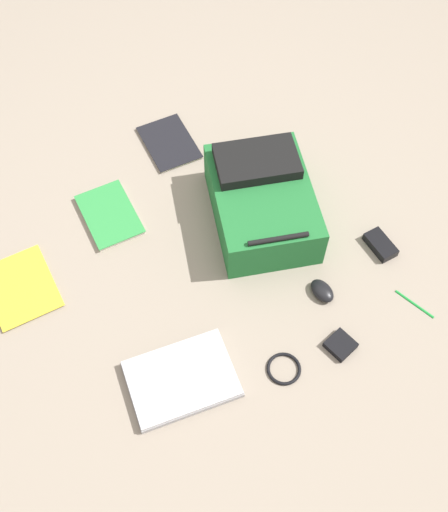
{
  "coord_description": "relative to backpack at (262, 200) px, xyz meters",
  "views": [
    {
      "loc": [
        0.72,
        0.77,
        1.73
      ],
      "look_at": [
        -0.02,
        0.01,
        0.02
      ],
      "focal_mm": 42.74,
      "sensor_mm": 36.0,
      "label": 1
    }
  ],
  "objects": [
    {
      "name": "book_manual",
      "position": [
        0.01,
        -0.47,
        -0.08
      ],
      "size": [
        0.24,
        0.29,
        0.01
      ],
      "color": "silver",
      "rests_on": "ground_plane"
    },
    {
      "name": "book_blue",
      "position": [
        0.76,
        -0.34,
        -0.08
      ],
      "size": [
        0.27,
        0.3,
        0.01
      ],
      "color": "silver",
      "rests_on": "ground_plane"
    },
    {
      "name": "book_comic",
      "position": [
        0.38,
        -0.36,
        -0.08
      ],
      "size": [
        0.24,
        0.29,
        0.02
      ],
      "color": "silver",
      "rests_on": "ground_plane"
    },
    {
      "name": "backpack",
      "position": [
        0.0,
        0.0,
        0.0
      ],
      "size": [
        0.51,
        0.55,
        0.2
      ],
      "color": "#1E662D",
      "rests_on": "ground_plane"
    },
    {
      "name": "cable_coil",
      "position": [
        0.36,
        0.44,
        -0.08
      ],
      "size": [
        0.1,
        0.1,
        0.01
      ],
      "primitive_type": "torus",
      "color": "black",
      "rests_on": "ground_plane"
    },
    {
      "name": "pen_black",
      "position": [
        -0.1,
        0.59,
        -0.08
      ],
      "size": [
        0.02,
        0.14,
        0.01
      ],
      "primitive_type": "cylinder",
      "rotation": [
        1.57,
        0.0,
        0.06
      ],
      "color": "#198C33",
      "rests_on": "ground_plane"
    },
    {
      "name": "power_brick",
      "position": [
        -0.19,
        0.37,
        -0.07
      ],
      "size": [
        0.09,
        0.13,
        0.03
      ],
      "primitive_type": "cube",
      "rotation": [
        0.0,
        0.0,
        -0.25
      ],
      "color": "black",
      "rests_on": "ground_plane"
    },
    {
      "name": "ground_plane",
      "position": [
        0.24,
        0.03,
        -0.09
      ],
      "size": [
        4.05,
        4.05,
        0.0
      ],
      "primitive_type": "plane",
      "color": "gray"
    },
    {
      "name": "earbud_pouch",
      "position": [
        0.18,
        0.51,
        -0.08
      ],
      "size": [
        0.08,
        0.08,
        0.02
      ],
      "primitive_type": "cube",
      "rotation": [
        0.0,
        0.0,
        -0.03
      ],
      "color": "black",
      "rests_on": "ground_plane"
    },
    {
      "name": "computer_mouse",
      "position": [
        0.08,
        0.35,
        -0.07
      ],
      "size": [
        0.08,
        0.1,
        0.04
      ],
      "primitive_type": "ellipsoid",
      "rotation": [
        0.0,
        0.0,
        -0.19
      ],
      "color": "black",
      "rests_on": "ground_plane"
    },
    {
      "name": "laptop",
      "position": [
        0.6,
        0.26,
        -0.07
      ],
      "size": [
        0.37,
        0.33,
        0.03
      ],
      "color": "#929296",
      "rests_on": "ground_plane"
    }
  ]
}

